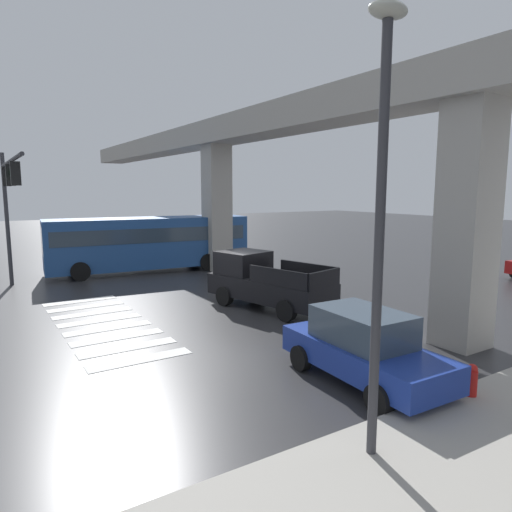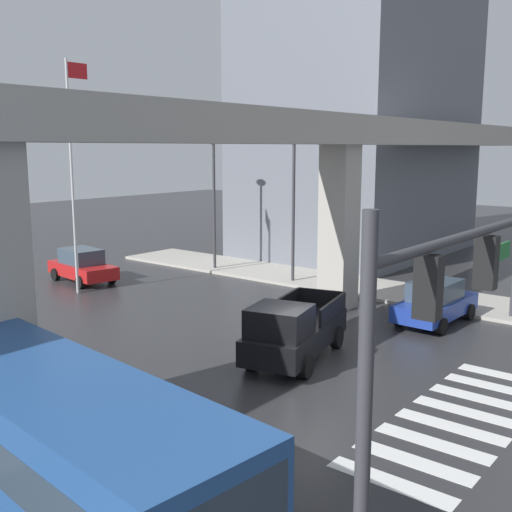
# 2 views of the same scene
# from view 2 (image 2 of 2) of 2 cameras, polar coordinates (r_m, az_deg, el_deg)

# --- Properties ---
(ground_plane) EXTENTS (120.00, 120.00, 0.00)m
(ground_plane) POSITION_cam_2_polar(r_m,az_deg,el_deg) (19.08, 4.42, -11.03)
(ground_plane) COLOR #2D2D30
(crosswalk_stripes) EXTENTS (8.25, 2.80, 0.01)m
(crosswalk_stripes) POSITION_cam_2_polar(r_m,az_deg,el_deg) (17.06, 18.32, -14.14)
(crosswalk_stripes) COLOR silver
(crosswalk_stripes) RESTS_ON ground
(elevated_overpass) EXTENTS (58.55, 2.01, 8.17)m
(elevated_overpass) POSITION_cam_2_polar(r_m,az_deg,el_deg) (19.97, -3.73, 10.39)
(elevated_overpass) COLOR #ADA89E
(elevated_overpass) RESTS_ON ground
(sidewalk_east) EXTENTS (4.00, 36.00, 0.15)m
(sidewalk_east) POSITION_cam_2_polar(r_m,az_deg,el_deg) (29.75, 13.93, -3.44)
(sidewalk_east) COLOR #ADA89E
(sidewalk_east) RESTS_ON ground
(pickup_truck) EXTENTS (5.41, 3.09, 2.08)m
(pickup_truck) POSITION_cam_2_polar(r_m,az_deg,el_deg) (20.05, 3.45, -6.98)
(pickup_truck) COLOR black
(pickup_truck) RESTS_ON ground
(city_bus) EXTENTS (3.61, 11.00, 2.99)m
(city_bus) POSITION_cam_2_polar(r_m,az_deg,el_deg) (12.55, -20.21, -14.72)
(city_bus) COLOR #234C8C
(city_bus) RESTS_ON ground
(sedan_blue) EXTENTS (4.35, 2.07, 1.72)m
(sedan_blue) POSITION_cam_2_polar(r_m,az_deg,el_deg) (25.29, 16.26, -4.10)
(sedan_blue) COLOR #1E3899
(sedan_blue) RESTS_ON ground
(sedan_red) EXTENTS (2.39, 4.50, 1.72)m
(sedan_red) POSITION_cam_2_polar(r_m,az_deg,el_deg) (32.91, -15.78, -0.86)
(sedan_red) COLOR red
(sedan_red) RESTS_ON ground
(traffic_signal_mast) EXTENTS (8.69, 0.32, 6.20)m
(traffic_signal_mast) POSITION_cam_2_polar(r_m,az_deg,el_deg) (9.27, 18.10, -4.73)
(traffic_signal_mast) COLOR #38383D
(traffic_signal_mast) RESTS_ON ground
(street_lamp_mid_block) EXTENTS (0.44, 0.70, 7.24)m
(street_lamp_mid_block) POSITION_cam_2_polar(r_m,az_deg,el_deg) (30.90, 3.49, 5.75)
(street_lamp_mid_block) COLOR #38383D
(street_lamp_mid_block) RESTS_ON ground
(street_lamp_far_north) EXTENTS (0.44, 0.70, 7.24)m
(street_lamp_far_north) POSITION_cam_2_polar(r_m,az_deg,el_deg) (34.28, -3.91, 6.16)
(street_lamp_far_north) COLOR #38383D
(street_lamp_far_north) RESTS_ON ground
(fire_hydrant) EXTENTS (0.24, 0.24, 0.85)m
(fire_hydrant) POSITION_cam_2_polar(r_m,az_deg,el_deg) (27.62, 15.54, -3.78)
(fire_hydrant) COLOR red
(fire_hydrant) RESTS_ON ground
(flagpole) EXTENTS (1.16, 0.12, 10.79)m
(flagpole) POSITION_cam_2_polar(r_m,az_deg,el_deg) (29.93, -16.60, 8.38)
(flagpole) COLOR silver
(flagpole) RESTS_ON ground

